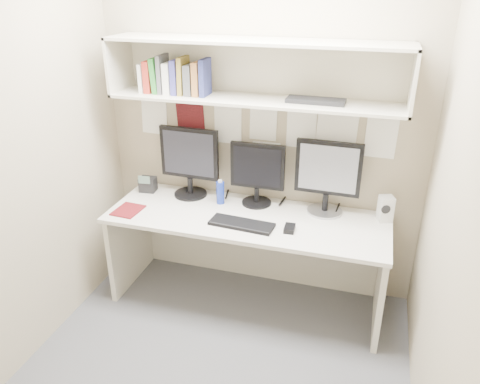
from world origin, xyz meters
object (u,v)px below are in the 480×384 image
(monitor_left, at_px, (189,160))
(desk_phone, at_px, (148,184))
(maroon_notebook, at_px, (128,210))
(desk, at_px, (247,259))
(monitor_center, at_px, (257,172))
(monitor_right, at_px, (328,175))
(keyboard, at_px, (242,224))
(speaker, at_px, (386,209))

(monitor_left, height_order, desk_phone, monitor_left)
(maroon_notebook, bearing_deg, desk, 15.61)
(monitor_center, relative_size, monitor_right, 0.88)
(monitor_right, bearing_deg, desk_phone, -176.95)
(monitor_left, bearing_deg, desk_phone, -172.06)
(monitor_right, height_order, keyboard, monitor_right)
(speaker, distance_m, maroon_notebook, 1.83)
(keyboard, distance_m, speaker, 1.00)
(monitor_center, bearing_deg, monitor_left, 179.74)
(desk, relative_size, monitor_right, 3.73)
(monitor_left, xyz_separation_m, maroon_notebook, (-0.33, -0.40, -0.28))
(keyboard, bearing_deg, monitor_right, 40.12)
(desk, height_order, maroon_notebook, maroon_notebook)
(monitor_center, xyz_separation_m, monitor_right, (0.51, -0.00, 0.03))
(desk, distance_m, desk_phone, 0.99)
(desk, distance_m, monitor_center, 0.66)
(maroon_notebook, bearing_deg, monitor_right, 19.89)
(speaker, bearing_deg, monitor_center, 159.37)
(keyboard, xyz_separation_m, desk_phone, (-0.88, 0.34, 0.05))
(monitor_left, height_order, monitor_right, monitor_left)
(desk, height_order, speaker, speaker)
(speaker, bearing_deg, monitor_left, 159.76)
(desk, relative_size, monitor_center, 4.25)
(monitor_left, distance_m, desk_phone, 0.42)
(monitor_right, bearing_deg, monitor_center, -178.40)
(monitor_center, bearing_deg, speaker, -1.33)
(monitor_center, height_order, monitor_right, monitor_right)
(monitor_right, relative_size, speaker, 2.92)
(monitor_right, distance_m, maroon_notebook, 1.46)
(monitor_right, distance_m, keyboard, 0.70)
(monitor_right, relative_size, maroon_notebook, 2.46)
(desk, xyz_separation_m, keyboard, (0.00, -0.15, 0.37))
(desk, relative_size, speaker, 10.91)
(monitor_center, relative_size, desk_phone, 3.15)
(desk, xyz_separation_m, speaker, (0.94, 0.20, 0.46))
(monitor_left, distance_m, keyboard, 0.70)
(desk, relative_size, monitor_left, 3.70)
(keyboard, bearing_deg, speaker, 25.31)
(maroon_notebook, bearing_deg, keyboard, 5.51)
(maroon_notebook, height_order, desk_phone, desk_phone)
(monitor_center, distance_m, desk_phone, 0.91)
(monitor_center, xyz_separation_m, desk_phone, (-0.89, -0.04, -0.20))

